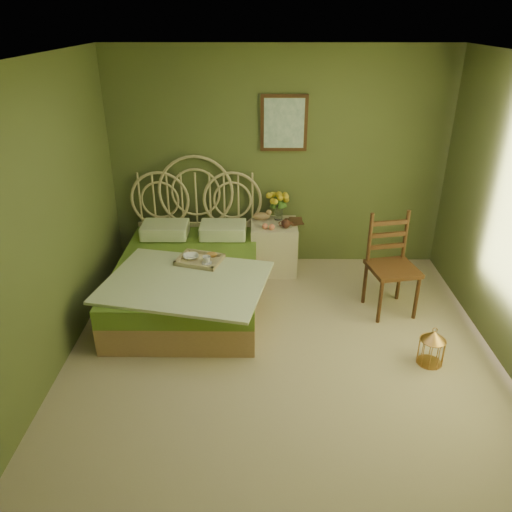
{
  "coord_description": "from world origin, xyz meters",
  "views": [
    {
      "loc": [
        -0.21,
        -3.57,
        2.9
      ],
      "look_at": [
        -0.25,
        1.0,
        0.65
      ],
      "focal_mm": 35.0,
      "sensor_mm": 36.0,
      "label": 1
    }
  ],
  "objects_px": {
    "chair": "(392,258)",
    "birdcage": "(432,348)",
    "bed": "(189,276)",
    "nightstand": "(274,241)"
  },
  "relations": [
    {
      "from": "chair",
      "to": "birdcage",
      "type": "distance_m",
      "value": 1.09
    },
    {
      "from": "chair",
      "to": "birdcage",
      "type": "relative_size",
      "value": 3.08
    },
    {
      "from": "bed",
      "to": "nightstand",
      "type": "height_order",
      "value": "bed"
    },
    {
      "from": "nightstand",
      "to": "birdcage",
      "type": "bearing_deg",
      "value": -53.49
    },
    {
      "from": "bed",
      "to": "chair",
      "type": "xyz_separation_m",
      "value": [
        2.16,
        -0.11,
        0.28
      ]
    },
    {
      "from": "chair",
      "to": "birdcage",
      "type": "bearing_deg",
      "value": -91.61
    },
    {
      "from": "nightstand",
      "to": "birdcage",
      "type": "xyz_separation_m",
      "value": [
        1.38,
        -1.87,
        -0.2
      ]
    },
    {
      "from": "nightstand",
      "to": "chair",
      "type": "relative_size",
      "value": 0.98
    },
    {
      "from": "bed",
      "to": "chair",
      "type": "relative_size",
      "value": 2.1
    },
    {
      "from": "chair",
      "to": "birdcage",
      "type": "height_order",
      "value": "chair"
    }
  ]
}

